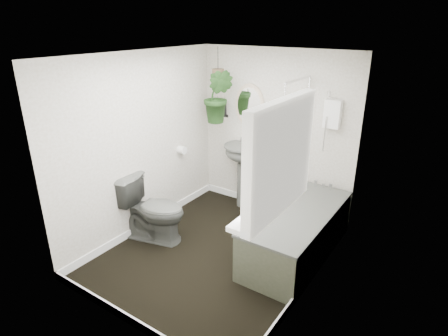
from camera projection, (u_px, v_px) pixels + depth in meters
The scene contains 22 objects.
floor at pixel (217, 253), 4.53m from camera, with size 2.30×2.80×0.02m, color black.
ceiling at pixel (215, 54), 3.68m from camera, with size 2.30×2.80×0.02m, color white.
wall_back at pixel (275, 134), 5.19m from camera, with size 2.30×0.02×2.30m, color silver.
wall_front at pixel (116, 215), 3.02m from camera, with size 2.30×0.02×2.30m, color silver.
wall_left at pixel (141, 145), 4.71m from camera, with size 0.02×2.80×2.30m, color silver.
wall_right at pixel (317, 189), 3.50m from camera, with size 0.02×2.80×2.30m, color silver.
skirting at pixel (217, 249), 4.51m from camera, with size 2.30×2.80×0.10m, color white.
bathtub at pixel (297, 233), 4.39m from camera, with size 0.72×1.72×0.58m, color #474944, non-canonical shape.
bath_screen at pixel (294, 138), 4.58m from camera, with size 0.04×0.72×1.40m, color silver, non-canonical shape.
shower_box at pixel (333, 114), 4.57m from camera, with size 0.20×0.10×0.35m, color white.
oval_mirror at pixel (249, 106), 5.24m from camera, with size 0.46×0.03×0.62m, color #C6AF93.
wall_sconce at pixel (225, 109), 5.48m from camera, with size 0.04×0.04×0.22m, color black.
toilet_roll_holder at pixel (182, 150), 5.31m from camera, with size 0.11×0.11×0.11m, color white.
window_recess at pixel (280, 158), 2.81m from camera, with size 0.08×1.00×0.90m, color white.
window_sill at pixel (270, 206), 3.01m from camera, with size 0.18×1.00×0.04m, color white.
window_blinds at pixel (275, 157), 2.84m from camera, with size 0.01×0.86×0.76m, color white.
toilet at pixel (153, 209), 4.68m from camera, with size 0.47×0.82×0.84m, color #474944.
pedestal_sink at pixel (243, 176), 5.51m from camera, with size 0.57×0.48×0.96m, color #474944, non-canonical shape.
sill_plant at pixel (283, 178), 3.17m from camera, with size 0.22×0.19×0.24m, color black.
hanging_plant at pixel (218, 97), 5.09m from camera, with size 0.40×0.33×0.74m, color black.
soap_bottle at pixel (241, 226), 3.79m from camera, with size 0.08×0.08×0.18m, color #2C2324.
hanging_pot at pixel (218, 73), 4.98m from camera, with size 0.16×0.16×0.12m, color brown.
Camera 1 is at (2.22, -3.13, 2.62)m, focal length 30.00 mm.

